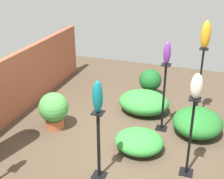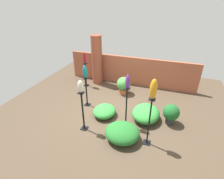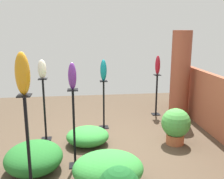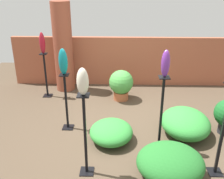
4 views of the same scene
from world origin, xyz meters
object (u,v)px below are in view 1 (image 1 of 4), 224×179
Objects in this scene: pedestal_violet at (163,101)px; art_vase_ivory at (197,86)px; pedestal_teal at (99,148)px; pedestal_ivory at (190,141)px; art_vase_amber at (206,35)px; potted_plant_front_left at (54,109)px; potted_plant_front_right at (150,81)px; art_vase_teal at (98,97)px; art_vase_violet at (167,53)px; pedestal_amber at (199,86)px.

art_vase_ivory is at bearing -152.10° from pedestal_violet.
pedestal_teal is at bearing 112.34° from art_vase_ivory.
pedestal_ivory is 2.40× the size of art_vase_amber.
potted_plant_front_left is (1.00, 1.28, -0.10)m from pedestal_teal.
art_vase_ivory reaches higher than potted_plant_front_right.
potted_plant_front_right is at bearing -1.79° from pedestal_teal.
art_vase_amber is (2.36, -1.17, 0.35)m from art_vase_teal.
pedestal_ivory is at bearing -152.10° from art_vase_violet.
art_vase_violet reaches higher than potted_plant_front_right.
art_vase_amber is at bearing -26.33° from art_vase_teal.
art_vase_violet is at bearing -157.77° from potted_plant_front_right.
art_vase_teal reaches higher than pedestal_violet.
art_vase_ivory is at bearing -101.49° from potted_plant_front_left.
art_vase_ivory is at bearing -67.66° from pedestal_teal.
potted_plant_front_left is at bearing 144.07° from potted_plant_front_right.
pedestal_teal is 0.86× the size of pedestal_ivory.
pedestal_violet is at bearing 27.90° from pedestal_ivory.
art_vase_amber is (1.86, 0.04, 1.08)m from pedestal_ivory.
pedestal_teal reaches higher than potted_plant_front_right.
pedestal_ivory is at bearing -178.82° from pedestal_amber.
art_vase_teal is 1.87m from potted_plant_front_left.
art_vase_amber reaches higher than potted_plant_front_right.
potted_plant_front_right is (2.40, 1.12, -1.05)m from art_vase_ivory.
pedestal_amber is 1.25m from art_vase_violet.
pedestal_ivory reaches higher than pedestal_teal.
potted_plant_front_right is (2.89, -0.09, -0.93)m from art_vase_teal.
pedestal_violet is 1.82× the size of potted_plant_front_left.
pedestal_teal is 2.63× the size of art_vase_violet.
potted_plant_front_left is (-0.61, 1.89, -0.20)m from pedestal_violet.
potted_plant_front_left is at bearing 51.99° from pedestal_teal.
pedestal_amber is 1.23m from potted_plant_front_right.
art_vase_amber reaches higher than pedestal_amber.
pedestal_violet is 3.13× the size of art_vase_violet.
pedestal_amber is at bearing 1.18° from art_vase_ivory.
pedestal_ivory is 1.77× the size of potted_plant_front_left.
art_vase_amber is 1.27× the size of art_vase_violet.
pedestal_violet is 2.00m from potted_plant_front_left.
art_vase_teal is 1.31m from art_vase_ivory.
art_vase_violet is (1.62, -0.61, 0.99)m from pedestal_teal.
art_vase_violet is (1.62, -0.61, 0.18)m from art_vase_teal.
art_vase_amber is 1.43× the size of art_vase_ivory.
art_vase_teal is 0.70× the size of potted_plant_front_right.
pedestal_ivory is (0.50, -1.21, 0.08)m from pedestal_teal.
pedestal_violet is (-0.74, 0.55, -0.06)m from pedestal_amber.
pedestal_amber is 1.12× the size of pedestal_ivory.
pedestal_ivory is 1.91× the size of potted_plant_front_right.
pedestal_amber is at bearing -36.67° from pedestal_violet.
pedestal_amber is 0.93m from pedestal_violet.
art_vase_ivory is (0.00, 0.00, 0.85)m from pedestal_ivory.
art_vase_violet is at bearing -20.79° from art_vase_teal.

